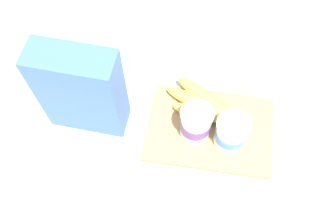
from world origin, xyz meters
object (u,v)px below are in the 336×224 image
(cutting_board, at_px, (210,129))
(banana_bunch, at_px, (204,105))
(yogurt_cup_front, at_px, (231,133))
(cereal_box, at_px, (81,91))
(yogurt_cup_back, at_px, (196,123))

(cutting_board, bearing_deg, banana_bunch, -66.93)
(cutting_board, xyz_separation_m, yogurt_cup_front, (-0.05, 0.03, 0.05))
(cutting_board, height_order, cereal_box, cereal_box)
(yogurt_cup_front, xyz_separation_m, yogurt_cup_back, (0.08, -0.01, 0.00))
(cutting_board, bearing_deg, yogurt_cup_back, 26.09)
(yogurt_cup_back, bearing_deg, banana_bunch, -101.81)
(yogurt_cup_back, xyz_separation_m, banana_bunch, (-0.01, -0.07, -0.03))
(cereal_box, distance_m, yogurt_cup_back, 0.26)
(cereal_box, height_order, banana_bunch, cereal_box)
(yogurt_cup_back, bearing_deg, cutting_board, -153.91)
(cutting_board, xyz_separation_m, banana_bunch, (0.02, -0.05, 0.02))
(yogurt_cup_front, bearing_deg, cutting_board, -30.41)
(cutting_board, bearing_deg, cereal_box, 2.07)
(yogurt_cup_front, height_order, yogurt_cup_back, yogurt_cup_back)
(yogurt_cup_front, bearing_deg, banana_bunch, -48.89)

